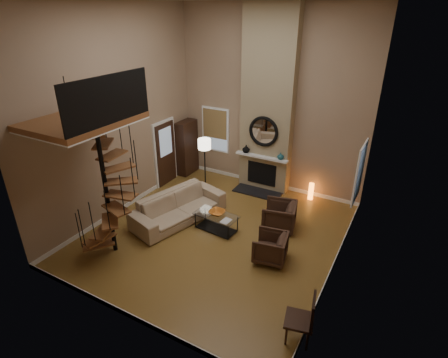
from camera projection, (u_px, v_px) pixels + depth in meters
The scene contains 32 objects.
ground at pixel (217, 233), 9.34m from camera, with size 6.00×6.50×0.01m, color olive.
back_wall at pixel (270, 102), 10.70m from camera, with size 6.00×0.02×5.50m, color #9C8165.
front_wall at pixel (111, 190), 5.58m from camera, with size 6.00×0.02×5.50m, color #9C8165.
left_wall at pixel (118, 115), 9.45m from camera, with size 0.02×6.50×5.50m, color #9C8165.
right_wall at pixel (351, 157), 6.83m from camera, with size 0.02×6.50×5.50m, color #9C8165.
baseboard_back at pixel (266, 183), 11.86m from camera, with size 6.00×0.02×0.12m, color white.
baseboard_front at pixel (131, 316), 6.76m from camera, with size 6.00×0.02×0.12m, color white.
baseboard_left at pixel (130, 203), 10.62m from camera, with size 0.02×6.50×0.12m, color white.
baseboard_right at pixel (332, 268), 8.01m from camera, with size 0.02×6.50×0.12m, color white.
chimney_breast at pixel (268, 104), 10.55m from camera, with size 1.60×0.38×5.50m, color #958461.
hearth at pixel (257, 192), 11.35m from camera, with size 1.50×0.60×0.04m, color black.
firebox at pixel (262, 174), 11.35m from camera, with size 0.95×0.02×0.72m, color black.
mantel at pixel (261, 157), 11.03m from camera, with size 1.70×0.18×0.06m, color white.
mirror_frame at pixel (263, 132), 10.73m from camera, with size 0.94×0.94×0.10m, color black.
mirror_disc at pixel (264, 132), 10.73m from camera, with size 0.80×0.80×0.01m, color white.
vase_left at pixel (246, 149), 11.23m from camera, with size 0.24×0.24×0.25m, color black.
vase_right at pixel (281, 156), 10.74m from camera, with size 0.20×0.20×0.21m, color #184C55.
window_back at pixel (215, 129), 12.00m from camera, with size 1.02×0.06×1.52m.
window_right at pixel (359, 172), 8.91m from camera, with size 0.06×1.02×1.52m.
entry_door at pixel (165, 153), 11.59m from camera, with size 0.10×1.05×2.16m.
loft at pixel (86, 119), 7.41m from camera, with size 1.70×2.20×1.09m.
spiral_stair at pixel (106, 184), 7.93m from camera, with size 1.47×1.47×4.06m.
hutch at pixel (187, 147), 12.34m from camera, with size 0.39×0.83×1.86m, color black.
sofa at pixel (179, 207), 9.79m from camera, with size 2.65×1.04×0.77m, color tan.
armchair_near at pixel (282, 216), 9.41m from camera, with size 0.82×0.84×0.77m, color #40291D.
armchair_far at pixel (273, 248), 8.18m from camera, with size 0.72×0.74×0.67m, color #40291D.
coffee_table at pixel (216, 220), 9.36m from camera, with size 1.19×0.66×0.44m.
bowl at pixel (217, 213), 9.31m from camera, with size 0.40×0.40×0.10m, color orange.
book at pixel (225, 221), 9.02m from camera, with size 0.22×0.29×0.03m, color gray.
floor_lamp at pixel (204, 148), 10.97m from camera, with size 0.40×0.40×1.71m.
accent_lamp at pixel (311, 192), 10.89m from camera, with size 0.15×0.15×0.55m, color orange.
side_chair at pixel (305, 318), 6.13m from camera, with size 0.58×0.58×1.01m.
Camera 1 is at (3.95, -6.72, 5.33)m, focal length 28.71 mm.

